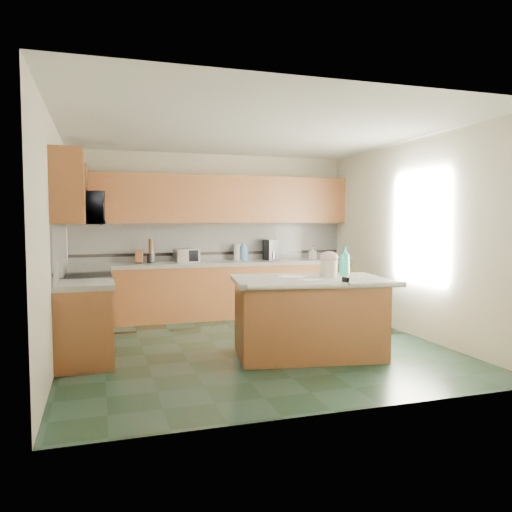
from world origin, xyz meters
name	(u,v)px	position (x,y,z in m)	size (l,w,h in m)	color
floor	(253,346)	(0.00, 0.00, 0.00)	(4.60, 4.60, 0.00)	black
ceiling	(253,130)	(0.00, 0.00, 2.70)	(4.60, 4.60, 0.00)	white
wall_back	(213,235)	(0.00, 2.32, 1.35)	(4.60, 0.04, 2.70)	silver
wall_front	(338,250)	(0.00, -2.32, 1.35)	(4.60, 0.04, 2.70)	silver
wall_left	(53,242)	(-2.32, 0.00, 1.35)	(0.04, 4.60, 2.70)	silver
wall_right	(413,238)	(2.32, 0.00, 1.35)	(0.04, 4.60, 2.70)	silver
back_base_cab	(217,291)	(0.00, 2.00, 0.43)	(4.60, 0.60, 0.86)	#3D1C09
back_countertop	(217,264)	(0.00, 2.00, 0.89)	(4.60, 0.64, 0.06)	white
back_upper_cab	(215,199)	(0.00, 2.13, 1.94)	(4.60, 0.33, 0.78)	#3D1C09
back_backsplash	(213,242)	(0.00, 2.29, 1.24)	(4.60, 0.02, 0.63)	silver
back_accent_band	(213,253)	(0.00, 2.28, 1.04)	(4.60, 0.01, 0.05)	black
left_base_cab_rear	(88,304)	(-2.00, 1.29, 0.43)	(0.60, 0.82, 0.86)	#3D1C09
left_counter_rear	(87,271)	(-2.00, 1.29, 0.89)	(0.64, 0.82, 0.06)	white
left_base_cab_front	(85,327)	(-2.00, -0.24, 0.43)	(0.60, 0.72, 0.86)	#3D1C09
left_counter_front	(84,285)	(-2.00, -0.24, 0.89)	(0.64, 0.72, 0.06)	white
left_backsplash	(60,250)	(-2.29, 0.55, 1.24)	(0.02, 2.30, 0.63)	silver
left_accent_band	(61,266)	(-2.28, 0.55, 1.04)	(0.01, 2.30, 0.05)	black
left_upper_cab_rear	(75,195)	(-2.13, 1.42, 1.94)	(0.33, 1.09, 0.78)	#3D1C09
left_upper_cab_front	(68,187)	(-2.13, -0.24, 1.94)	(0.33, 0.72, 0.78)	#3D1C09
range_body	(86,314)	(-2.00, 0.50, 0.44)	(0.60, 0.76, 0.88)	#B7B7BC
range_oven_door	(111,316)	(-1.71, 0.50, 0.40)	(0.02, 0.68, 0.55)	black
range_cooktop	(86,277)	(-2.00, 0.50, 0.90)	(0.62, 0.78, 0.04)	black
range_handle	(113,285)	(-1.68, 0.50, 0.78)	(0.02, 0.02, 0.66)	#B7B7BC
range_backguard	(63,268)	(-2.26, 0.50, 1.02)	(0.06, 0.76, 0.18)	#B7B7BC
microwave	(84,209)	(-2.00, 0.50, 1.73)	(0.73, 0.50, 0.41)	#B7B7BC
island_base	(308,319)	(0.50, -0.61, 0.43)	(1.64, 0.94, 0.86)	#3D1C09
island_top	(309,280)	(0.50, -0.61, 0.89)	(1.74, 1.04, 0.06)	white
island_bullnose	(328,286)	(0.50, -1.13, 0.89)	(0.06, 0.06, 1.74)	white
treat_jar	(329,268)	(0.75, -0.61, 1.02)	(0.20, 0.20, 0.21)	beige
treat_jar_lid	(329,257)	(0.75, -0.61, 1.16)	(0.22, 0.22, 0.14)	#D9A6AB
treat_jar_knob	(329,253)	(0.75, -0.61, 1.21)	(0.02, 0.02, 0.07)	tan
treat_jar_knob_end_l	(326,253)	(0.71, -0.61, 1.21)	(0.04, 0.04, 0.04)	tan
treat_jar_knob_end_r	(332,253)	(0.78, -0.61, 1.21)	(0.04, 0.04, 0.04)	tan
soap_bottle_island	(345,260)	(1.05, -0.43, 1.10)	(0.14, 0.14, 0.35)	teal
paper_sheet_a	(312,279)	(0.47, -0.74, 0.92)	(0.25, 0.18, 0.00)	white
paper_sheet_b	(292,277)	(0.35, -0.44, 0.92)	(0.29, 0.22, 0.00)	white
clamp_body	(346,281)	(0.71, -1.11, 0.93)	(0.03, 0.10, 0.09)	black
clamp_handle	(348,284)	(0.71, -1.17, 0.91)	(0.02, 0.02, 0.07)	black
knife_block	(139,257)	(-1.24, 2.05, 1.02)	(0.11, 0.09, 0.20)	#472814
utensil_crock	(151,258)	(-1.05, 2.08, 1.00)	(0.12, 0.12, 0.15)	black
utensil_bundle	(151,246)	(-1.05, 2.08, 1.19)	(0.07, 0.07, 0.23)	#472814
toaster_oven	(187,255)	(-0.49, 2.05, 1.03)	(0.38, 0.26, 0.22)	#B7B7BC
toaster_oven_door	(188,256)	(-0.49, 1.93, 1.03)	(0.34, 0.01, 0.18)	black
paper_towel	(238,252)	(0.38, 2.10, 1.06)	(0.13, 0.13, 0.29)	white
paper_towel_base	(238,260)	(0.38, 2.10, 0.93)	(0.19, 0.19, 0.01)	#B7B7BC
water_jug	(244,253)	(0.47, 2.06, 1.05)	(0.16, 0.16, 0.26)	#4B75A7
water_jug_neck	(244,244)	(0.47, 2.06, 1.19)	(0.07, 0.07, 0.04)	#4B75A7
coffee_maker	(271,250)	(0.97, 2.08, 1.09)	(0.20, 0.23, 0.35)	black
coffee_carafe	(272,256)	(0.97, 2.03, 0.99)	(0.14, 0.14, 0.14)	black
soap_bottle_back	(313,253)	(1.73, 2.05, 1.03)	(0.10, 0.10, 0.21)	white
soap_back_cap	(313,246)	(1.73, 2.05, 1.15)	(0.02, 0.02, 0.03)	red
window_light_proxy	(420,227)	(2.29, -0.20, 1.50)	(0.02, 1.40, 1.10)	white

